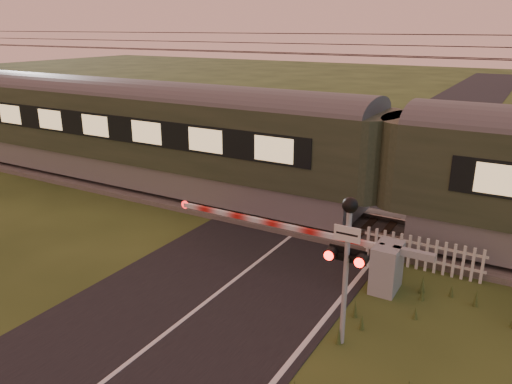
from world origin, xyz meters
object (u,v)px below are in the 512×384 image
Objects in this scene: train at (390,165)px; boom_gate at (373,262)px; crossing_signal at (347,246)px; picket_fence at (422,254)px.

train is 3.86m from boom_gate.
crossing_signal is at bearing -81.62° from train.
boom_gate reaches higher than picket_fence.
boom_gate is 2.33× the size of crossing_signal.
boom_gate is at bearing 94.32° from crossing_signal.
picket_fence is at bearing -50.27° from train.
picket_fence is (0.87, 1.55, -0.21)m from boom_gate.
train reaches higher than boom_gate.
train reaches higher than crossing_signal.
train reaches higher than picket_fence.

